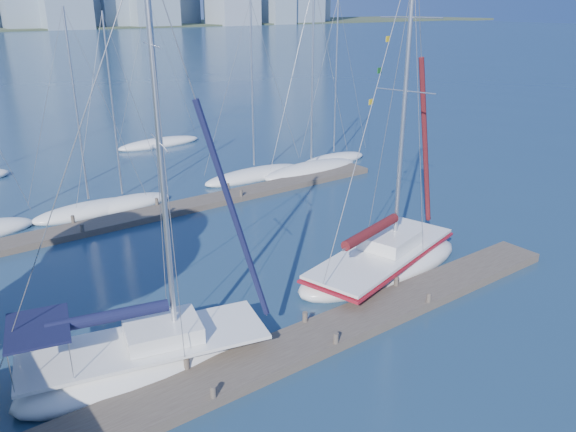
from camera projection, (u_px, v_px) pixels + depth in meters
ground at (320, 341)px, 20.97m from camera, size 700.00×700.00×0.00m
near_dock at (320, 336)px, 20.90m from camera, size 26.00×2.00×0.40m
far_dock at (178, 208)px, 34.07m from camera, size 30.00×1.80×0.36m
sailboat_navy at (145, 341)px, 19.06m from camera, size 9.29×4.85×14.06m
sailboat_maroon at (383, 251)px, 25.95m from camera, size 10.05×5.52×14.81m
bg_boat_1 at (90, 210)px, 33.56m from camera, size 7.00×4.29×12.01m
bg_boat_2 at (123, 204)px, 34.58m from camera, size 6.35×3.15×11.76m
bg_boat_3 at (254, 175)px, 40.47m from camera, size 8.04×2.20×12.37m
bg_boat_4 at (311, 169)px, 41.64m from camera, size 8.54×3.58×13.64m
bg_boat_5 at (334, 159)px, 44.52m from camera, size 6.31×2.81×12.52m
bg_boat_7 at (159, 143)px, 49.64m from camera, size 7.70×2.75×12.65m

